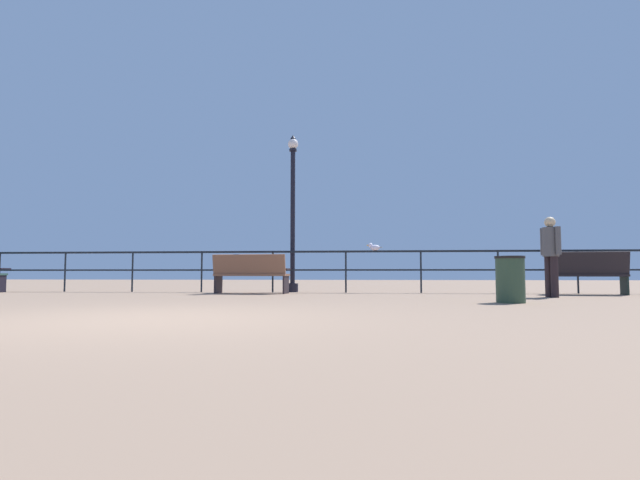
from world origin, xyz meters
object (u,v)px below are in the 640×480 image
(bench_near_left, at_px, (250,272))
(lamppost_center, at_px, (293,211))
(seagull_on_rail, at_px, (374,247))
(bench_near_right, at_px, (587,271))
(person_by_bench, at_px, (551,251))
(trash_bin, at_px, (510,279))

(bench_near_left, distance_m, lamppost_center, 2.06)
(lamppost_center, relative_size, seagull_on_rail, 10.28)
(bench_near_right, bearing_deg, person_by_bench, -134.09)
(lamppost_center, distance_m, trash_bin, 6.21)
(bench_near_right, height_order, person_by_bench, person_by_bench)
(person_by_bench, bearing_deg, trash_bin, -124.74)
(lamppost_center, height_order, person_by_bench, lamppost_center)
(bench_near_right, height_order, lamppost_center, lamppost_center)
(bench_near_right, relative_size, person_by_bench, 1.04)
(bench_near_left, height_order, trash_bin, bench_near_left)
(bench_near_right, bearing_deg, seagull_on_rail, 170.83)
(bench_near_right, xyz_separation_m, person_by_bench, (-1.23, -1.27, 0.40))
(person_by_bench, relative_size, seagull_on_rail, 4.06)
(person_by_bench, height_order, trash_bin, person_by_bench)
(bench_near_left, xyz_separation_m, lamppost_center, (0.86, 1.02, 1.57))
(bench_near_right, relative_size, lamppost_center, 0.41)
(bench_near_right, bearing_deg, bench_near_left, -179.99)
(seagull_on_rail, height_order, trash_bin, seagull_on_rail)
(bench_near_left, height_order, seagull_on_rail, seagull_on_rail)
(trash_bin, bearing_deg, person_by_bench, 55.26)
(bench_near_right, distance_m, seagull_on_rail, 4.82)
(person_by_bench, distance_m, seagull_on_rail, 4.04)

